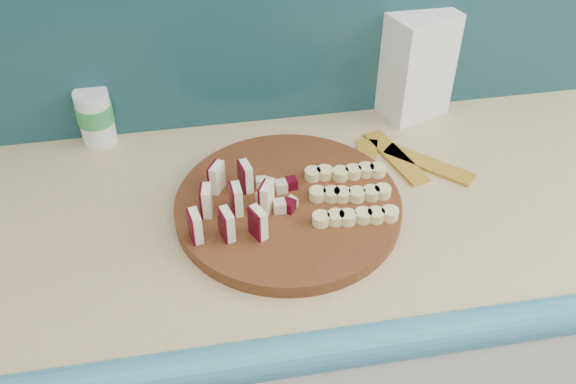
% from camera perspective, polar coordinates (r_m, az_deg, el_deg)
% --- Properties ---
extents(kitchen_counter, '(2.20, 0.63, 0.91)m').
position_cam_1_polar(kitchen_counter, '(1.51, 10.04, -13.09)').
color(kitchen_counter, white).
rests_on(kitchen_counter, ground).
extents(cutting_board, '(0.43, 0.43, 0.02)m').
position_cam_1_polar(cutting_board, '(1.11, 0.00, -1.26)').
color(cutting_board, '#4A210F').
rests_on(cutting_board, kitchen_counter).
extents(apple_wedges, '(0.14, 0.16, 0.05)m').
position_cam_1_polar(apple_wedges, '(1.06, -5.07, -0.93)').
color(apple_wedges, '#F7EEC6').
rests_on(apple_wedges, cutting_board).
extents(apple_chunks, '(0.06, 0.06, 0.02)m').
position_cam_1_polar(apple_chunks, '(1.09, -1.24, -0.50)').
color(apple_chunks, beige).
rests_on(apple_chunks, cutting_board).
extents(banana_slices, '(0.16, 0.16, 0.02)m').
position_cam_1_polar(banana_slices, '(1.11, 5.55, -0.16)').
color(banana_slices, '#E8DE8E').
rests_on(banana_slices, cutting_board).
extents(flour_bag, '(0.15, 0.13, 0.22)m').
position_cam_1_polar(flour_bag, '(1.33, 11.40, 11.07)').
color(flour_bag, white).
rests_on(flour_bag, kitchen_counter).
extents(canister, '(0.07, 0.07, 0.11)m').
position_cam_1_polar(canister, '(1.30, -16.76, 6.48)').
color(canister, white).
rests_on(canister, kitchen_counter).
extents(banana_peel, '(0.24, 0.20, 0.01)m').
position_cam_1_polar(banana_peel, '(1.23, 9.61, 2.57)').
color(banana_peel, gold).
rests_on(banana_peel, kitchen_counter).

